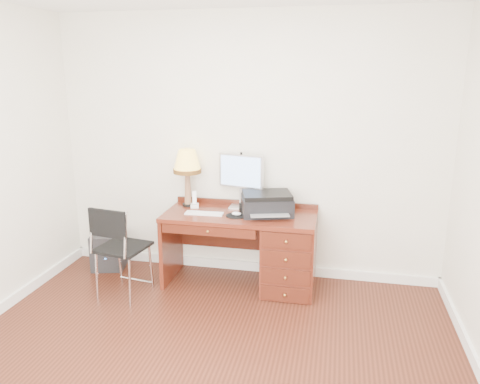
% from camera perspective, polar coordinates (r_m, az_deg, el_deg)
% --- Properties ---
extents(ground, '(4.00, 4.00, 0.00)m').
position_cam_1_polar(ground, '(3.73, -4.79, -20.29)').
color(ground, '#35140C').
rests_on(ground, ground).
extents(room_shell, '(4.00, 4.00, 4.00)m').
position_cam_1_polar(room_shell, '(4.21, -2.26, -14.93)').
color(room_shell, silver).
rests_on(room_shell, ground).
extents(desk, '(1.50, 0.67, 0.75)m').
position_cam_1_polar(desk, '(4.68, 3.90, -6.83)').
color(desk, '#5C2013').
rests_on(desk, ground).
extents(monitor, '(0.48, 0.20, 0.55)m').
position_cam_1_polar(monitor, '(4.76, 0.07, 2.19)').
color(monitor, silver).
rests_on(monitor, desk).
extents(keyboard, '(0.38, 0.12, 0.01)m').
position_cam_1_polar(keyboard, '(4.62, -4.39, -2.61)').
color(keyboard, white).
rests_on(keyboard, desk).
extents(mouse_pad, '(0.21, 0.21, 0.04)m').
position_cam_1_polar(mouse_pad, '(4.55, -0.44, -2.79)').
color(mouse_pad, black).
rests_on(mouse_pad, desk).
extents(printer, '(0.57, 0.50, 0.22)m').
position_cam_1_polar(printer, '(4.60, 3.28, -1.40)').
color(printer, black).
rests_on(printer, desk).
extents(leg_lamp, '(0.29, 0.29, 0.59)m').
position_cam_1_polar(leg_lamp, '(4.82, -6.46, 3.31)').
color(leg_lamp, black).
rests_on(leg_lamp, desk).
extents(phone, '(0.10, 0.10, 0.17)m').
position_cam_1_polar(phone, '(4.83, -5.56, -1.30)').
color(phone, white).
rests_on(phone, desk).
extents(pen_cup, '(0.07, 0.07, 0.09)m').
position_cam_1_polar(pen_cup, '(4.68, 0.32, -1.87)').
color(pen_cup, black).
rests_on(pen_cup, desk).
extents(chair, '(0.49, 0.50, 0.92)m').
position_cam_1_polar(chair, '(4.55, -14.53, -6.02)').
color(chair, black).
rests_on(chair, ground).
extents(equipment_box, '(0.41, 0.41, 0.40)m').
position_cam_1_polar(equipment_box, '(5.39, -15.69, -6.85)').
color(equipment_box, black).
rests_on(equipment_box, ground).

